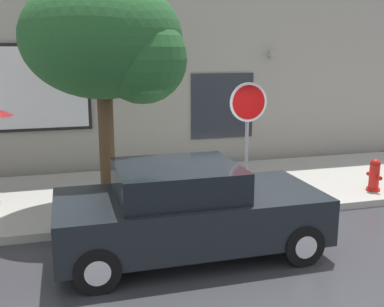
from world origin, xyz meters
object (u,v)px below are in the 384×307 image
parked_car (188,210)px  stop_sign (248,120)px  fire_hydrant (374,175)px  street_tree (111,44)px

parked_car → stop_sign: (1.63, 1.56, 1.16)m
parked_car → fire_hydrant: size_ratio=5.75×
street_tree → stop_sign: 2.97m
stop_sign → fire_hydrant: bearing=2.7°
parked_car → street_tree: size_ratio=0.94×
fire_hydrant → street_tree: bearing=174.6°
street_tree → fire_hydrant: bearing=-5.4°
fire_hydrant → stop_sign: 3.40m
stop_sign → parked_car: bearing=-136.3°
fire_hydrant → stop_sign: bearing=-177.3°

